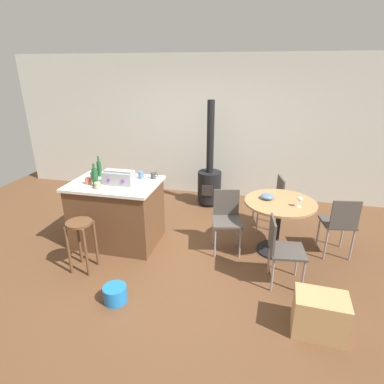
# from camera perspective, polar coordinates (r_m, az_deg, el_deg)

# --- Properties ---
(ground_plane) EXTENTS (8.80, 8.80, 0.00)m
(ground_plane) POSITION_cam_1_polar(r_m,az_deg,el_deg) (4.51, -3.83, -11.19)
(ground_plane) COLOR brown
(back_wall) EXTENTS (8.00, 0.10, 2.70)m
(back_wall) POSITION_cam_1_polar(r_m,az_deg,el_deg) (6.30, 2.42, 11.62)
(back_wall) COLOR beige
(back_wall) RESTS_ON ground_plane
(kitchen_island) EXTENTS (1.23, 0.89, 0.94)m
(kitchen_island) POSITION_cam_1_polar(r_m,az_deg,el_deg) (4.73, -13.38, -3.61)
(kitchen_island) COLOR brown
(kitchen_island) RESTS_ON ground_plane
(wooden_stool) EXTENTS (0.32, 0.32, 0.68)m
(wooden_stool) POSITION_cam_1_polar(r_m,az_deg,el_deg) (4.20, -19.50, -7.47)
(wooden_stool) COLOR brown
(wooden_stool) RESTS_ON ground_plane
(dining_table) EXTENTS (0.96, 0.96, 0.77)m
(dining_table) POSITION_cam_1_polar(r_m,az_deg,el_deg) (4.46, 15.51, -3.81)
(dining_table) COLOR black
(dining_table) RESTS_ON ground_plane
(folding_chair_near) EXTENTS (0.48, 0.48, 0.86)m
(folding_chair_near) POSITION_cam_1_polar(r_m,az_deg,el_deg) (5.13, 14.25, -1.20)
(folding_chair_near) COLOR #47423D
(folding_chair_near) RESTS_ON ground_plane
(folding_chair_far) EXTENTS (0.48, 0.48, 0.86)m
(folding_chair_far) POSITION_cam_1_polar(r_m,az_deg,el_deg) (4.43, 6.31, -4.37)
(folding_chair_far) COLOR #47423D
(folding_chair_far) RESTS_ON ground_plane
(folding_chair_left) EXTENTS (0.44, 0.44, 0.85)m
(folding_chair_left) POSITION_cam_1_polar(r_m,az_deg,el_deg) (3.85, 15.91, -9.54)
(folding_chair_left) COLOR #47423D
(folding_chair_left) RESTS_ON ground_plane
(folding_chair_right) EXTENTS (0.46, 0.46, 0.88)m
(folding_chair_right) POSITION_cam_1_polar(r_m,az_deg,el_deg) (4.65, 25.22, -4.93)
(folding_chair_right) COLOR #47423D
(folding_chair_right) RESTS_ON ground_plane
(wood_stove) EXTENTS (0.44, 0.45, 1.93)m
(wood_stove) POSITION_cam_1_polar(r_m,az_deg,el_deg) (5.90, 3.18, 2.11)
(wood_stove) COLOR black
(wood_stove) RESTS_ON ground_plane
(toolbox) EXTENTS (0.42, 0.22, 0.20)m
(toolbox) POSITION_cam_1_polar(r_m,az_deg,el_deg) (4.45, -13.09, 2.60)
(toolbox) COLOR gray
(toolbox) RESTS_ON kitchen_island
(bottle_0) EXTENTS (0.07, 0.07, 0.32)m
(bottle_0) POSITION_cam_1_polar(r_m,az_deg,el_deg) (4.45, -17.20, 2.56)
(bottle_0) COLOR #194C23
(bottle_0) RESTS_ON kitchen_island
(bottle_1) EXTENTS (0.06, 0.06, 0.31)m
(bottle_1) POSITION_cam_1_polar(r_m,az_deg,el_deg) (4.84, -16.46, 4.13)
(bottle_1) COLOR #194C23
(bottle_1) RESTS_ON kitchen_island
(bottle_2) EXTENTS (0.08, 0.08, 0.24)m
(bottle_2) POSITION_cam_1_polar(r_m,az_deg,el_deg) (4.67, -17.23, 3.09)
(bottle_2) COLOR #194C23
(bottle_2) RESTS_ON kitchen_island
(cup_0) EXTENTS (0.11, 0.07, 0.09)m
(cup_0) POSITION_cam_1_polar(r_m,az_deg,el_deg) (4.60, -7.02, 2.97)
(cup_0) COLOR #383838
(cup_0) RESTS_ON kitchen_island
(cup_1) EXTENTS (0.11, 0.08, 0.09)m
(cup_1) POSITION_cam_1_polar(r_m,az_deg,el_deg) (4.80, -17.47, 2.94)
(cup_1) COLOR #4C7099
(cup_1) RESTS_ON kitchen_island
(cup_2) EXTENTS (0.12, 0.08, 0.09)m
(cup_2) POSITION_cam_1_polar(r_m,az_deg,el_deg) (4.36, -16.71, 1.12)
(cup_2) COLOR tan
(cup_2) RESTS_ON kitchen_island
(cup_3) EXTENTS (0.12, 0.08, 0.09)m
(cup_3) POSITION_cam_1_polar(r_m,az_deg,el_deg) (4.58, -18.28, 1.97)
(cup_3) COLOR #DB6651
(cup_3) RESTS_ON kitchen_island
(cup_4) EXTENTS (0.11, 0.08, 0.11)m
(cup_4) POSITION_cam_1_polar(r_m,az_deg,el_deg) (4.62, -9.20, 3.06)
(cup_4) COLOR #4C7099
(cup_4) RESTS_ON kitchen_island
(wine_glass) EXTENTS (0.07, 0.07, 0.14)m
(wine_glass) POSITION_cam_1_polar(r_m,az_deg,el_deg) (4.25, 18.98, -1.25)
(wine_glass) COLOR silver
(wine_glass) RESTS_ON dining_table
(serving_bowl) EXTENTS (0.18, 0.18, 0.07)m
(serving_bowl) POSITION_cam_1_polar(r_m,az_deg,el_deg) (4.42, 13.46, -0.79)
(serving_bowl) COLOR #4C7099
(serving_bowl) RESTS_ON dining_table
(cardboard_box) EXTENTS (0.51, 0.37, 0.42)m
(cardboard_box) POSITION_cam_1_polar(r_m,az_deg,el_deg) (3.49, 22.12, -19.91)
(cardboard_box) COLOR tan
(cardboard_box) RESTS_ON ground_plane
(plastic_bucket) EXTENTS (0.26, 0.26, 0.19)m
(plastic_bucket) POSITION_cam_1_polar(r_m,az_deg,el_deg) (3.78, -13.75, -17.51)
(plastic_bucket) COLOR blue
(plastic_bucket) RESTS_ON ground_plane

